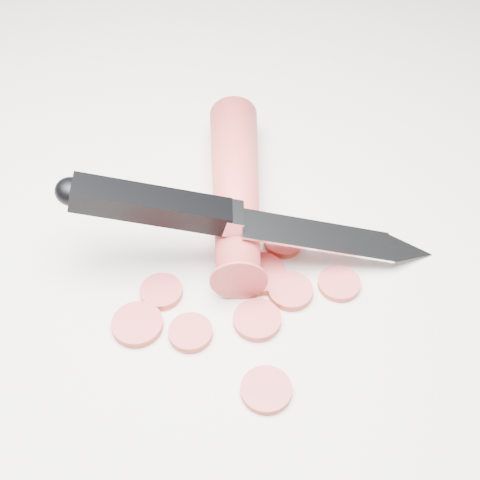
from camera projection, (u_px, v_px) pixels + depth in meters
name	position (u px, v px, depth m)	size (l,w,h in m)	color
ground	(243.00, 262.00, 0.54)	(2.40, 2.40, 0.00)	silver
carrot	(236.00, 189.00, 0.56)	(0.04, 0.04, 0.20)	red
carrot_slice_0	(137.00, 324.00, 0.49)	(0.04, 0.04, 0.01)	#C63C3F
carrot_slice_1	(290.00, 291.00, 0.51)	(0.03, 0.03, 0.01)	#C63C3F
carrot_slice_2	(283.00, 241.00, 0.55)	(0.03, 0.03, 0.01)	#C63C3F
carrot_slice_3	(339.00, 284.00, 0.52)	(0.03, 0.03, 0.01)	#C63C3F
carrot_slice_4	(261.00, 274.00, 0.52)	(0.04, 0.04, 0.01)	#C63C3F
carrot_slice_5	(257.00, 320.00, 0.50)	(0.04, 0.04, 0.01)	#C63C3F
carrot_slice_6	(266.00, 390.00, 0.46)	(0.04, 0.04, 0.01)	#C63C3F
carrot_slice_7	(161.00, 292.00, 0.51)	(0.03, 0.03, 0.01)	#C63C3F
carrot_slice_8	(190.00, 333.00, 0.49)	(0.03, 0.03, 0.01)	#C63C3F
kitchen_knife	(255.00, 218.00, 0.51)	(0.28, 0.15, 0.09)	silver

